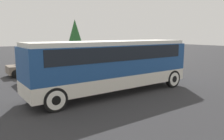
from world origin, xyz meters
TOP-DOWN VIEW (x-y plane):
  - ground_plane at (0.00, 0.00)m, footprint 120.00×120.00m
  - tour_bus at (0.10, -0.00)m, footprint 10.16×2.63m
  - parked_car_near at (-2.04, 5.25)m, footprint 4.19×1.88m
  - parked_car_mid at (-1.95, 8.85)m, footprint 4.64×1.82m
  - tree_center at (10.02, 25.48)m, footprint 2.76×2.76m

SIDE VIEW (x-z plane):
  - ground_plane at x=0.00m, z-range 0.00..0.00m
  - parked_car_mid at x=-1.95m, z-range 0.01..1.44m
  - parked_car_near at x=-2.04m, z-range -0.02..1.50m
  - tour_bus at x=0.10m, z-range 0.33..3.44m
  - tree_center at x=10.02m, z-range 0.70..6.82m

